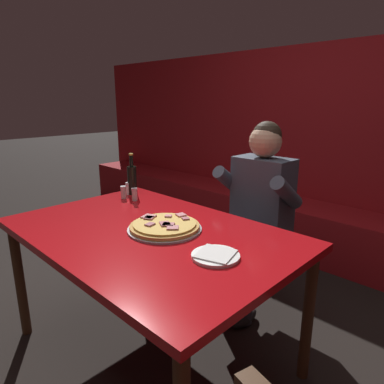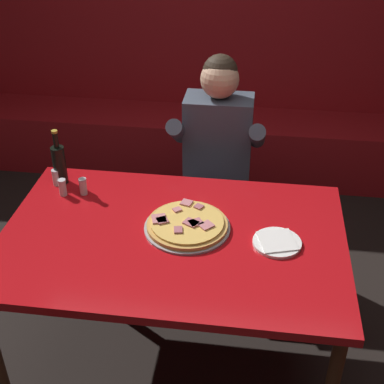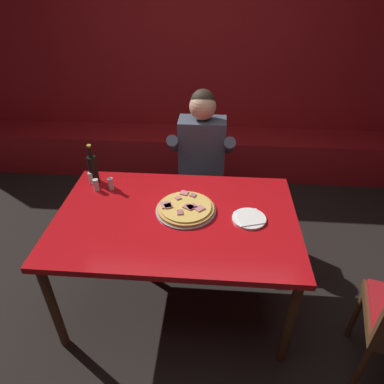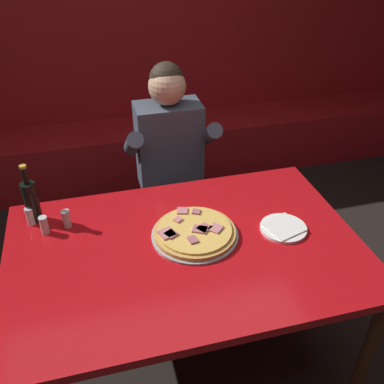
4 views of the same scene
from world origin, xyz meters
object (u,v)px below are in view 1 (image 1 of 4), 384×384
at_px(plate_white_paper, 216,255).
at_px(beer_bottle, 132,179).
at_px(shaker_parmesan, 135,195).
at_px(main_dining_table, 149,242).
at_px(shaker_red_pepper_flakes, 128,189).
at_px(diner_seated_blue_shirt, 255,209).
at_px(shaker_black_pepper, 123,193).
at_px(pizza, 165,226).

distance_m(plate_white_paper, beer_bottle, 1.15).
relative_size(plate_white_paper, shaker_parmesan, 2.44).
bearing_deg(shaker_parmesan, beer_bottle, 148.16).
bearing_deg(shaker_parmesan, main_dining_table, -29.20).
height_order(main_dining_table, plate_white_paper, plate_white_paper).
relative_size(beer_bottle, shaker_parmesan, 3.40).
distance_m(main_dining_table, shaker_parmesan, 0.57).
height_order(plate_white_paper, shaker_red_pepper_flakes, shaker_red_pepper_flakes).
bearing_deg(beer_bottle, diner_seated_blue_shirt, 30.16).
relative_size(main_dining_table, shaker_red_pepper_flakes, 17.64).
distance_m(shaker_red_pepper_flakes, shaker_black_pepper, 0.11).
xyz_separation_m(main_dining_table, shaker_black_pepper, (-0.58, 0.25, 0.11)).
xyz_separation_m(pizza, shaker_parmesan, (-0.54, 0.21, 0.02)).
bearing_deg(pizza, shaker_black_pepper, 163.51).
bearing_deg(main_dining_table, diner_seated_blue_shirt, 81.52).
bearing_deg(shaker_black_pepper, pizza, -16.49).
xyz_separation_m(beer_bottle, shaker_parmesan, (0.14, -0.09, -0.07)).
relative_size(beer_bottle, shaker_red_pepper_flakes, 3.40).
bearing_deg(diner_seated_blue_shirt, shaker_red_pepper_flakes, -148.95).
bearing_deg(plate_white_paper, pizza, 171.63).
relative_size(shaker_red_pepper_flakes, diner_seated_blue_shirt, 0.07).
height_order(plate_white_paper, beer_bottle, beer_bottle).
bearing_deg(shaker_red_pepper_flakes, plate_white_paper, -16.79).
bearing_deg(pizza, shaker_red_pepper_flakes, 158.72).
height_order(plate_white_paper, shaker_black_pepper, shaker_black_pepper).
height_order(shaker_red_pepper_flakes, diner_seated_blue_shirt, diner_seated_blue_shirt).
xyz_separation_m(shaker_red_pepper_flakes, diner_seated_blue_shirt, (0.76, 0.46, -0.09)).
relative_size(pizza, plate_white_paper, 1.84).
height_order(plate_white_paper, shaker_parmesan, shaker_parmesan).
bearing_deg(plate_white_paper, shaker_parmesan, 164.01).
distance_m(main_dining_table, beer_bottle, 0.75).
relative_size(plate_white_paper, shaker_red_pepper_flakes, 2.44).
height_order(main_dining_table, pizza, pizza).
bearing_deg(diner_seated_blue_shirt, beer_bottle, -149.84).
distance_m(plate_white_paper, shaker_black_pepper, 1.07).
bearing_deg(beer_bottle, main_dining_table, -29.81).
bearing_deg(shaker_parmesan, pizza, -21.25).
height_order(main_dining_table, diner_seated_blue_shirt, diner_seated_blue_shirt).
bearing_deg(shaker_red_pepper_flakes, main_dining_table, -27.36).
relative_size(main_dining_table, shaker_parmesan, 17.64).
bearing_deg(shaker_parmesan, shaker_red_pepper_flakes, 158.61).
bearing_deg(shaker_black_pepper, main_dining_table, -23.21).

